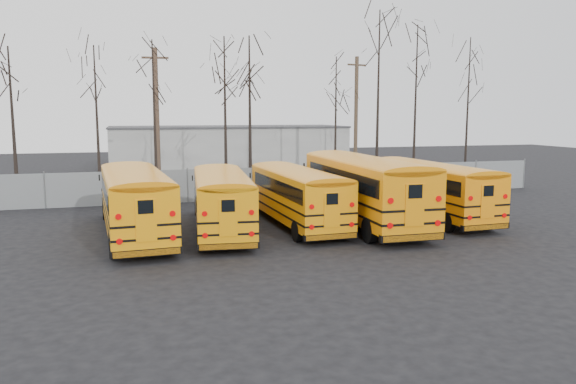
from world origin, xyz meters
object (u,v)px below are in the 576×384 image
object	(u,v)px
bus_b	(221,196)
bus_c	(296,192)
utility_pole_right	(356,117)
bus_d	(362,184)
bus_a	(135,197)
utility_pole_left	(157,121)
bus_e	(429,185)

from	to	relation	value
bus_b	bus_c	size ratio (longest dim) A/B	1.01
utility_pole_right	bus_d	bearing A→B (deg)	-126.44
bus_a	utility_pole_left	world-z (taller)	utility_pole_left
bus_a	bus_c	world-z (taller)	bus_a
bus_d	bus_e	world-z (taller)	bus_d
bus_b	bus_d	size ratio (longest dim) A/B	0.85
bus_a	utility_pole_right	world-z (taller)	utility_pole_right
bus_e	bus_d	bearing A→B (deg)	-174.15
utility_pole_left	bus_b	bearing A→B (deg)	-76.57
bus_e	utility_pole_right	world-z (taller)	utility_pole_right
bus_a	bus_d	world-z (taller)	bus_d
bus_c	utility_pole_left	size ratio (longest dim) A/B	1.07
bus_a	bus_b	size ratio (longest dim) A/B	1.07
bus_a	bus_e	distance (m)	14.54
bus_d	bus_a	bearing A→B (deg)	-179.28
utility_pole_left	bus_c	bearing A→B (deg)	-60.51
bus_c	bus_d	bearing A→B (deg)	-11.18
utility_pole_left	utility_pole_right	size ratio (longest dim) A/B	0.97
bus_b	bus_c	distance (m)	3.71
bus_c	utility_pole_left	distance (m)	13.79
bus_a	bus_b	xyz separation A→B (m)	(3.75, -0.06, -0.12)
utility_pole_right	bus_e	bearing A→B (deg)	-114.67
bus_c	utility_pole_right	xyz separation A→B (m)	(10.04, 16.74, 3.37)
bus_a	utility_pole_left	xyz separation A→B (m)	(1.69, 12.60, 3.10)
utility_pole_left	bus_e	bearing A→B (deg)	-39.07
bus_a	bus_e	world-z (taller)	bus_a
bus_b	bus_e	distance (m)	10.79
bus_a	bus_d	size ratio (longest dim) A/B	0.91
bus_b	bus_d	distance (m)	6.84
bus_e	utility_pole_right	xyz separation A→B (m)	(2.93, 16.69, 3.31)
bus_e	bus_b	bearing A→B (deg)	-179.24
bus_b	utility_pole_right	world-z (taller)	utility_pole_right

